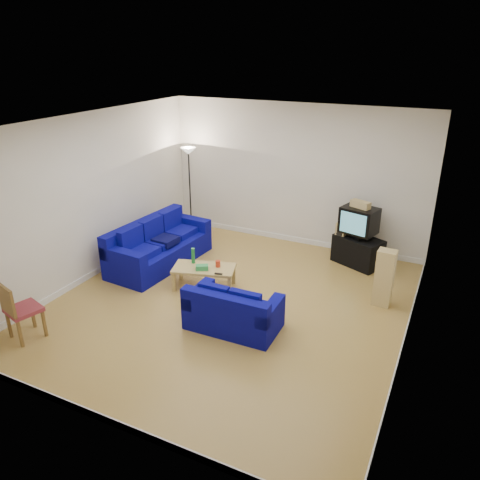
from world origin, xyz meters
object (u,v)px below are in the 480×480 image
at_px(tv_stand, 358,251).
at_px(television, 359,220).
at_px(coffee_table, 204,270).
at_px(sofa_three_seat, 158,248).
at_px(sofa_loveseat, 232,314).

relative_size(tv_stand, television, 1.22).
bearing_deg(coffee_table, tv_stand, 43.74).
bearing_deg(sofa_three_seat, coffee_table, 74.65).
bearing_deg(sofa_three_seat, sofa_loveseat, 63.07).
bearing_deg(television, coffee_table, -120.20).
relative_size(sofa_loveseat, coffee_table, 1.17).
xyz_separation_m(sofa_loveseat, tv_stand, (1.29, 3.35, 0.02)).
bearing_deg(sofa_three_seat, tv_stand, 119.45).
height_order(sofa_loveseat, coffee_table, sofa_loveseat).
relative_size(sofa_loveseat, tv_stand, 1.52).
xyz_separation_m(sofa_three_seat, television, (3.79, 1.84, 0.63)).
bearing_deg(tv_stand, television, 160.23).
xyz_separation_m(tv_stand, television, (-0.05, 0.05, 0.67)).
distance_m(sofa_three_seat, sofa_loveseat, 2.99).
relative_size(sofa_three_seat, sofa_loveseat, 1.64).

